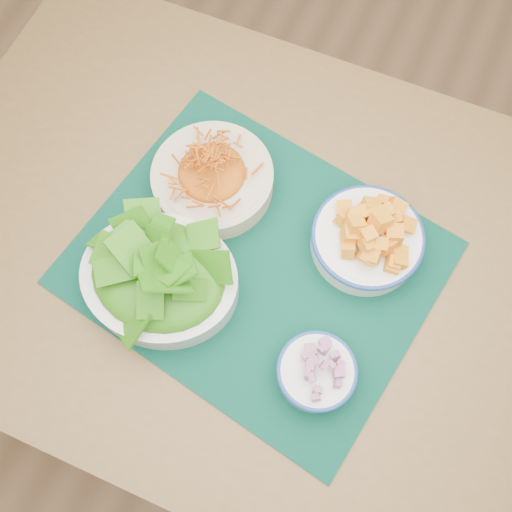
{
  "coord_description": "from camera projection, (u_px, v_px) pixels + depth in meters",
  "views": [
    {
      "loc": [
        0.1,
        -0.36,
        1.68
      ],
      "look_at": [
        -0.04,
        -0.04,
        0.78
      ],
      "focal_mm": 40.0,
      "sensor_mm": 36.0,
      "label": 1
    }
  ],
  "objects": [
    {
      "name": "onion_bowl",
      "position": [
        317.0,
        371.0,
        0.89
      ],
      "size": [
        0.14,
        0.14,
        0.06
      ],
      "rotation": [
        0.0,
        0.0,
        -0.15
      ],
      "color": "white",
      "rests_on": "placemat"
    },
    {
      "name": "placemat",
      "position": [
        256.0,
        263.0,
        0.99
      ],
      "size": [
        0.65,
        0.57,
        0.0
      ],
      "primitive_type": "cube",
      "rotation": [
        0.0,
        0.0,
        -0.17
      ],
      "color": "black",
      "rests_on": "table"
    },
    {
      "name": "carrot_bowl",
      "position": [
        212.0,
        176.0,
        1.0
      ],
      "size": [
        0.26,
        0.26,
        0.08
      ],
      "rotation": [
        0.0,
        0.0,
        -0.25
      ],
      "color": "beige",
      "rests_on": "placemat"
    },
    {
      "name": "table",
      "position": [
        271.0,
        270.0,
        1.08
      ],
      "size": [
        1.34,
        0.91,
        0.75
      ],
      "rotation": [
        0.0,
        0.0,
        0.02
      ],
      "color": "brown",
      "rests_on": "ground"
    },
    {
      "name": "squash_bowl",
      "position": [
        368.0,
        237.0,
        0.96
      ],
      "size": [
        0.21,
        0.21,
        0.09
      ],
      "rotation": [
        0.0,
        0.0,
        0.11
      ],
      "color": "white",
      "rests_on": "placemat"
    },
    {
      "name": "ground",
      "position": [
        275.0,
        342.0,
        1.7
      ],
      "size": [
        4.0,
        4.0,
        0.0
      ],
      "primitive_type": "plane",
      "color": "#AA7D52",
      "rests_on": "ground"
    },
    {
      "name": "lettuce_bowl",
      "position": [
        159.0,
        276.0,
        0.92
      ],
      "size": [
        0.29,
        0.26,
        0.11
      ],
      "rotation": [
        0.0,
        0.0,
        0.16
      ],
      "color": "silver",
      "rests_on": "placemat"
    }
  ]
}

